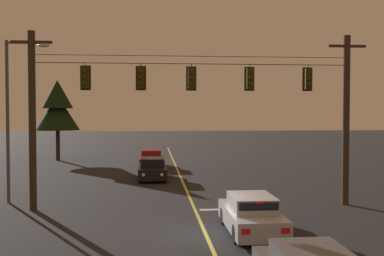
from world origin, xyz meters
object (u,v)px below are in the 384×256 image
at_px(traffic_light_centre, 192,78).
at_px(car_oncoming_trailing, 151,159).
at_px(street_lamp_corner, 14,105).
at_px(tree_verge_far, 58,108).
at_px(traffic_light_rightmost, 308,79).
at_px(car_waiting_near_lane, 251,215).
at_px(traffic_light_leftmost, 85,77).
at_px(traffic_light_right_inner, 250,79).
at_px(traffic_light_left_inner, 141,78).
at_px(car_oncoming_lead, 153,169).

distance_m(traffic_light_centre, car_oncoming_trailing, 16.61).
height_order(car_oncoming_trailing, street_lamp_corner, street_lamp_corner).
height_order(car_oncoming_trailing, tree_verge_far, tree_verge_far).
relative_size(traffic_light_rightmost, car_waiting_near_lane, 0.28).
relative_size(car_waiting_near_lane, street_lamp_corner, 0.55).
distance_m(traffic_light_leftmost, traffic_light_rightmost, 10.30).
relative_size(traffic_light_leftmost, traffic_light_centre, 1.00).
xyz_separation_m(traffic_light_right_inner, car_oncoming_trailing, (-4.60, 15.62, -5.32)).
bearing_deg(traffic_light_left_inner, traffic_light_right_inner, 0.00).
xyz_separation_m(car_oncoming_trailing, tree_verge_far, (-8.47, 5.88, 4.16)).
relative_size(traffic_light_right_inner, tree_verge_far, 0.17).
height_order(traffic_light_centre, car_waiting_near_lane, traffic_light_centre).
bearing_deg(traffic_light_leftmost, traffic_light_centre, 0.00).
bearing_deg(traffic_light_rightmost, street_lamp_corner, 172.44).
relative_size(traffic_light_rightmost, street_lamp_corner, 0.16).
xyz_separation_m(traffic_light_leftmost, street_lamp_corner, (-3.65, 1.85, -1.23)).
bearing_deg(traffic_light_left_inner, tree_verge_far, 110.50).
height_order(traffic_light_right_inner, car_waiting_near_lane, traffic_light_right_inner).
bearing_deg(traffic_light_leftmost, traffic_light_rightmost, 0.00).
bearing_deg(tree_verge_far, traffic_light_centre, -64.30).
bearing_deg(car_waiting_near_lane, traffic_light_left_inner, 131.83).
xyz_separation_m(traffic_light_left_inner, street_lamp_corner, (-6.14, 1.85, -1.23)).
distance_m(traffic_light_right_inner, tree_verge_far, 25.19).
bearing_deg(car_oncoming_trailing, traffic_light_centre, -83.14).
height_order(street_lamp_corner, tree_verge_far, street_lamp_corner).
relative_size(traffic_light_right_inner, traffic_light_rightmost, 1.00).
bearing_deg(car_oncoming_lead, traffic_light_rightmost, -51.54).
relative_size(traffic_light_rightmost, car_oncoming_lead, 0.28).
height_order(traffic_light_centre, street_lamp_corner, street_lamp_corner).
height_order(traffic_light_leftmost, street_lamp_corner, street_lamp_corner).
bearing_deg(traffic_light_leftmost, car_oncoming_lead, 71.75).
bearing_deg(traffic_light_left_inner, traffic_light_rightmost, 0.00).
relative_size(car_oncoming_trailing, tree_verge_far, 0.60).
distance_m(traffic_light_leftmost, car_waiting_near_lane, 9.64).
xyz_separation_m(traffic_light_centre, car_oncoming_trailing, (-1.88, 15.62, -5.32)).
bearing_deg(traffic_light_right_inner, car_oncoming_lead, 116.18).
distance_m(traffic_light_right_inner, traffic_light_rightmost, 2.77).
height_order(car_oncoming_lead, street_lamp_corner, street_lamp_corner).
bearing_deg(traffic_light_leftmost, traffic_light_left_inner, 0.00).
distance_m(traffic_light_leftmost, tree_verge_far, 22.23).
bearing_deg(car_waiting_near_lane, traffic_light_right_inner, 78.66).
distance_m(traffic_light_rightmost, tree_verge_far, 26.73).
relative_size(car_waiting_near_lane, car_oncoming_trailing, 0.98).
xyz_separation_m(traffic_light_left_inner, traffic_light_centre, (2.31, 0.00, 0.00)).
distance_m(traffic_light_leftmost, traffic_light_right_inner, 7.53).
relative_size(traffic_light_right_inner, car_waiting_near_lane, 0.28).
bearing_deg(tree_verge_far, traffic_light_leftmost, -75.54).
bearing_deg(traffic_light_left_inner, car_oncoming_lead, 86.70).
height_order(traffic_light_right_inner, traffic_light_rightmost, same).
bearing_deg(traffic_light_right_inner, car_oncoming_trailing, 106.42).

